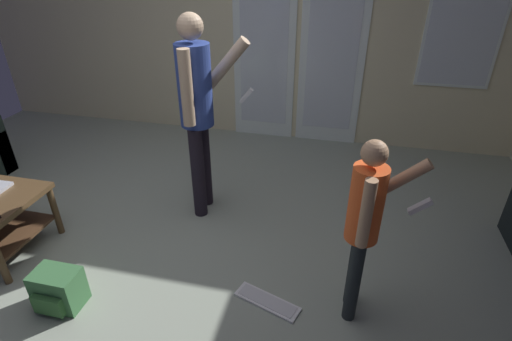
{
  "coord_description": "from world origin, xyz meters",
  "views": [
    {
      "loc": [
        1.26,
        -2.1,
        2.02
      ],
      "look_at": [
        0.78,
        -0.05,
        0.83
      ],
      "focal_mm": 27.53,
      "sensor_mm": 36.0,
      "label": 1
    }
  ],
  "objects_px": {
    "person_child": "(365,219)",
    "loose_keyboard": "(267,301)",
    "backpack": "(58,289)",
    "person_adult": "(197,103)"
  },
  "relations": [
    {
      "from": "person_adult",
      "to": "loose_keyboard",
      "type": "distance_m",
      "value": 1.55
    },
    {
      "from": "backpack",
      "to": "loose_keyboard",
      "type": "distance_m",
      "value": 1.34
    },
    {
      "from": "person_child",
      "to": "backpack",
      "type": "relative_size",
      "value": 4.15
    },
    {
      "from": "person_adult",
      "to": "person_child",
      "type": "distance_m",
      "value": 1.57
    },
    {
      "from": "person_child",
      "to": "loose_keyboard",
      "type": "xyz_separation_m",
      "value": [
        -0.53,
        -0.07,
        -0.71
      ]
    },
    {
      "from": "person_adult",
      "to": "loose_keyboard",
      "type": "bearing_deg",
      "value": -51.05
    },
    {
      "from": "person_adult",
      "to": "backpack",
      "type": "height_order",
      "value": "person_adult"
    },
    {
      "from": "person_child",
      "to": "loose_keyboard",
      "type": "distance_m",
      "value": 0.89
    },
    {
      "from": "person_child",
      "to": "backpack",
      "type": "distance_m",
      "value": 1.96
    },
    {
      "from": "person_child",
      "to": "backpack",
      "type": "xyz_separation_m",
      "value": [
        -1.83,
        -0.38,
        -0.59
      ]
    }
  ]
}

